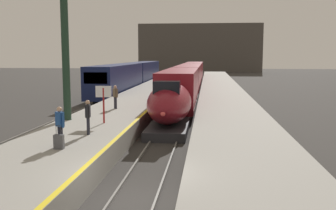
# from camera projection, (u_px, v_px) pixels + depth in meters

# --- Properties ---
(ground_plane) EXTENTS (260.00, 260.00, 0.00)m
(ground_plane) POSITION_uv_depth(u_px,v_px,m) (133.00, 203.00, 12.89)
(ground_plane) COLOR #33302D
(platform_left) EXTENTS (4.80, 110.00, 1.05)m
(platform_left) POSITION_uv_depth(u_px,v_px,m) (141.00, 100.00, 37.65)
(platform_left) COLOR gray
(platform_left) RESTS_ON ground
(platform_right) EXTENTS (4.80, 110.00, 1.05)m
(platform_right) POSITION_uv_depth(u_px,v_px,m) (224.00, 101.00, 36.83)
(platform_right) COLOR gray
(platform_right) RESTS_ON ground
(platform_left_safety_stripe) EXTENTS (0.20, 107.80, 0.01)m
(platform_left_safety_stripe) POSITION_uv_depth(u_px,v_px,m) (164.00, 95.00, 37.35)
(platform_left_safety_stripe) COLOR yellow
(platform_left_safety_stripe) RESTS_ON platform_left
(rail_main_left) EXTENTS (0.08, 110.00, 0.12)m
(rail_main_left) POSITION_uv_depth(u_px,v_px,m) (177.00, 102.00, 40.09)
(rail_main_left) COLOR slate
(rail_main_left) RESTS_ON ground
(rail_main_right) EXTENTS (0.08, 110.00, 0.12)m
(rail_main_right) POSITION_uv_depth(u_px,v_px,m) (191.00, 102.00, 39.94)
(rail_main_right) COLOR slate
(rail_main_right) RESTS_ON ground
(rail_secondary_left) EXTENTS (0.08, 110.00, 0.12)m
(rail_secondary_left) POSITION_uv_depth(u_px,v_px,m) (100.00, 101.00, 40.91)
(rail_secondary_left) COLOR slate
(rail_secondary_left) RESTS_ON ground
(rail_secondary_right) EXTENTS (0.08, 110.00, 0.12)m
(rail_secondary_right) POSITION_uv_depth(u_px,v_px,m) (114.00, 101.00, 40.76)
(rail_secondary_right) COLOR slate
(rail_secondary_right) RESTS_ON ground
(highspeed_train_main) EXTENTS (2.92, 57.54, 3.60)m
(highspeed_train_main) POSITION_uv_depth(u_px,v_px,m) (188.00, 79.00, 48.88)
(highspeed_train_main) COLOR maroon
(highspeed_train_main) RESTS_ON ground
(regional_train_adjacent) EXTENTS (2.85, 36.60, 3.80)m
(regional_train_adjacent) POSITION_uv_depth(u_px,v_px,m) (133.00, 75.00, 54.36)
(regional_train_adjacent) COLOR #141E4C
(regional_train_adjacent) RESTS_ON ground
(station_column_mid) EXTENTS (4.00, 0.68, 8.77)m
(station_column_mid) POSITION_uv_depth(u_px,v_px,m) (65.00, 30.00, 22.50)
(station_column_mid) COLOR #1E3828
(station_column_mid) RESTS_ON platform_left
(passenger_near_edge) EXTENTS (0.47, 0.40, 1.69)m
(passenger_near_edge) POSITION_uv_depth(u_px,v_px,m) (60.00, 123.00, 16.35)
(passenger_near_edge) COLOR #23232D
(passenger_near_edge) RESTS_ON platform_left
(passenger_mid_platform) EXTENTS (0.42, 0.44, 1.69)m
(passenger_mid_platform) POSITION_uv_depth(u_px,v_px,m) (115.00, 95.00, 27.83)
(passenger_mid_platform) COLOR #23232D
(passenger_mid_platform) RESTS_ON platform_left
(passenger_far_waiting) EXTENTS (0.28, 0.56, 1.69)m
(passenger_far_waiting) POSITION_uv_depth(u_px,v_px,m) (88.00, 114.00, 18.75)
(passenger_far_waiting) COLOR #23232D
(passenger_far_waiting) RESTS_ON platform_left
(rolling_suitcase) EXTENTS (0.40, 0.22, 0.98)m
(rolling_suitcase) POSITION_uv_depth(u_px,v_px,m) (59.00, 142.00, 15.91)
(rolling_suitcase) COLOR #4C4C51
(rolling_suitcase) RESTS_ON platform_left
(departure_info_board) EXTENTS (0.90, 0.10, 2.12)m
(departure_info_board) POSITION_uv_depth(u_px,v_px,m) (104.00, 97.00, 21.87)
(departure_info_board) COLOR maroon
(departure_info_board) RESTS_ON platform_left
(terminus_back_wall) EXTENTS (36.00, 2.00, 14.00)m
(terminus_back_wall) POSITION_uv_depth(u_px,v_px,m) (200.00, 48.00, 112.62)
(terminus_back_wall) COLOR #4C4742
(terminus_back_wall) RESTS_ON ground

